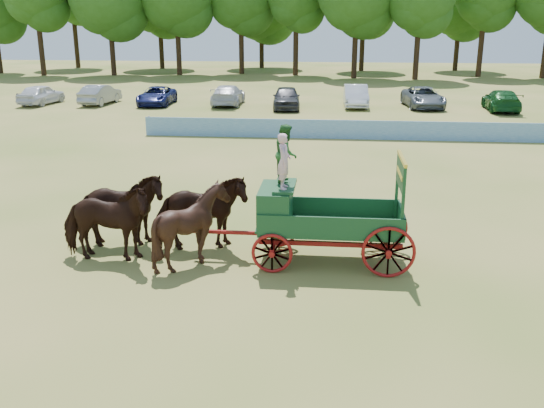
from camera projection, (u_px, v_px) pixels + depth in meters
The scene contains 8 objects.
ground at pixel (452, 267), 16.34m from camera, with size 160.00×160.00×0.00m, color #A18549.
horse_lead_left at pixel (106, 223), 16.48m from camera, with size 1.19×2.61×2.20m, color black.
horse_lead_right at pixel (119, 211), 17.53m from camera, with size 1.19×2.61×2.20m, color black.
horse_wheel_left at pixel (192, 226), 16.25m from camera, with size 1.78×2.00×2.21m, color black.
horse_wheel_right at pixel (201, 213), 17.29m from camera, with size 1.19×2.61×2.20m, color black.
farm_dray at pixel (304, 204), 16.36m from camera, with size 6.00×2.00×3.73m.
sponsor_banner at pixel (375, 130), 33.40m from camera, with size 26.00×0.08×1.05m, color #1E6AA6.
parked_cars at pixel (276, 96), 45.79m from camera, with size 37.10×7.03×1.64m.
Camera 1 is at (-3.32, -15.53, 6.43)m, focal length 40.00 mm.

